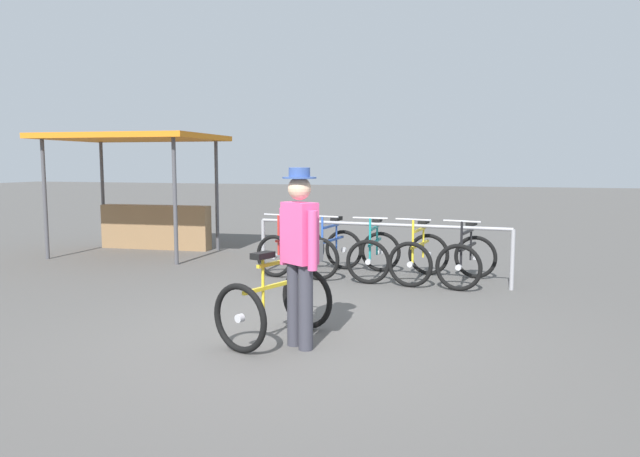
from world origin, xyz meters
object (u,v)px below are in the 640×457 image
Objects in this scene: featured_bicycle at (283,290)px; racked_bike_black at (467,259)px; racked_bike_red at (291,249)px; person_with_featured_bike at (300,250)px; racked_bike_blue at (332,252)px; racked_bike_yellow at (420,257)px; market_stall at (144,182)px; racked_bike_teal at (375,254)px.

racked_bike_black is at bearing 63.26° from featured_bicycle.
person_with_featured_bike reaches higher than racked_bike_red.
racked_bike_red is 1.04× the size of racked_bike_blue.
racked_bike_blue and racked_bike_yellow have the same top height.
market_stall is at bearing 167.57° from racked_bike_black.
racked_bike_blue is 3.78m from person_with_featured_bike.
market_stall is at bearing 163.47° from racked_bike_blue.
racked_bike_red is 3.87m from market_stall.
racked_bike_blue is (0.70, -0.05, 0.00)m from racked_bike_red.
featured_bicycle is at bearing -116.74° from racked_bike_black.
racked_bike_red is 1.01× the size of racked_bike_black.
racked_bike_yellow is (2.10, -0.14, 0.00)m from racked_bike_red.
market_stall reaches higher than person_with_featured_bike.
racked_bike_teal is at bearing 85.89° from featured_bicycle.
featured_bicycle is 6.66m from market_stall.
racked_bike_yellow is (0.70, -0.05, 0.00)m from racked_bike_teal.
racked_bike_blue is at bearing 176.21° from racked_bike_black.
racked_bike_blue is 0.92× the size of featured_bicycle.
racked_bike_teal is at bearing -14.80° from market_stall.
racked_bike_red is at bearing 176.21° from racked_bike_yellow.
featured_bicycle is (0.46, -3.39, 0.12)m from racked_bike_blue.
racked_bike_red is 1.03× the size of racked_bike_yellow.
market_stall is at bearing 165.20° from racked_bike_teal.
racked_bike_red is at bearing 176.20° from racked_bike_blue.
featured_bicycle reaches higher than racked_bike_red.
person_with_featured_bike is at bearing -111.14° from racked_bike_black.
racked_bike_yellow is 0.98× the size of racked_bike_black.
racked_bike_black is 6.56m from market_stall.
racked_bike_black is 3.83m from person_with_featured_bike.
person_with_featured_bike reaches higher than racked_bike_blue.
racked_bike_blue is 1.40m from racked_bike_yellow.
racked_bike_teal is 0.96× the size of racked_bike_yellow.
racked_bike_blue is at bearing 176.21° from racked_bike_teal.
market_stall is at bearing 135.28° from featured_bicycle.
racked_bike_teal is 0.70m from racked_bike_yellow.
racked_bike_black is at bearing -3.79° from racked_bike_teal.
racked_bike_yellow is 0.36× the size of market_stall.
featured_bicycle is 0.39× the size of market_stall.
featured_bicycle reaches higher than racked_bike_teal.
person_with_featured_bike is at bearing -89.50° from racked_bike_teal.
market_stall is (-4.96, 4.92, 0.45)m from person_with_featured_bike.
featured_bicycle is at bearing -94.11° from racked_bike_teal.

